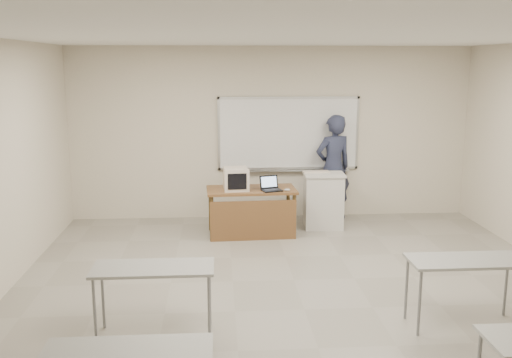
{
  "coord_description": "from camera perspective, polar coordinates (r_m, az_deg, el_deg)",
  "views": [
    {
      "loc": [
        -0.95,
        -5.91,
        2.71
      ],
      "look_at": [
        -0.39,
        2.2,
        1.05
      ],
      "focal_mm": 40.0,
      "sensor_mm": 36.0,
      "label": 1
    }
  ],
  "objects": [
    {
      "name": "mouse",
      "position": [
        8.9,
        3.14,
        -1.09
      ],
      "size": [
        0.11,
        0.08,
        0.04
      ],
      "primitive_type": "ellipsoid",
      "rotation": [
        0.0,
        0.0,
        -0.24
      ],
      "color": "#B2B6BB",
      "rests_on": "instructor_desk"
    },
    {
      "name": "floor",
      "position": [
        6.57,
        4.86,
        -12.91
      ],
      "size": [
        7.0,
        8.0,
        0.01
      ],
      "primitive_type": "cube",
      "color": "gray",
      "rests_on": "ground"
    },
    {
      "name": "keyboard",
      "position": [
        9.5,
        6.02,
        0.72
      ],
      "size": [
        0.44,
        0.17,
        0.02
      ],
      "primitive_type": "cube",
      "rotation": [
        0.0,
        0.0,
        0.07
      ],
      "color": "beige",
      "rests_on": "podium"
    },
    {
      "name": "whiteboard",
      "position": [
        10.03,
        3.27,
        4.47
      ],
      "size": [
        2.48,
        0.1,
        1.31
      ],
      "color": "white",
      "rests_on": "floor"
    },
    {
      "name": "laptop",
      "position": [
        8.94,
        1.58,
        -0.79
      ],
      "size": [
        0.3,
        0.28,
        0.22
      ],
      "rotation": [
        0.0,
        0.0,
        0.29
      ],
      "color": "black",
      "rests_on": "instructor_desk"
    },
    {
      "name": "student_desks",
      "position": [
        5.08,
        7.34,
        -12.22
      ],
      "size": [
        4.4,
        2.2,
        0.73
      ],
      "color": "gray",
      "rests_on": "floor"
    },
    {
      "name": "instructor_desk",
      "position": [
        8.99,
        -0.43,
        -2.44
      ],
      "size": [
        1.41,
        0.7,
        0.75
      ],
      "rotation": [
        0.0,
        0.0,
        0.04
      ],
      "color": "brown",
      "rests_on": "floor"
    },
    {
      "name": "presenter",
      "position": [
        10.05,
        7.72,
        1.17
      ],
      "size": [
        0.77,
        0.62,
        1.84
      ],
      "primitive_type": "imported",
      "rotation": [
        0.0,
        0.0,
        3.45
      ],
      "color": "black",
      "rests_on": "floor"
    },
    {
      "name": "crt_monitor",
      "position": [
        8.96,
        -2.05,
        0.02
      ],
      "size": [
        0.38,
        0.43,
        0.36
      ],
      "rotation": [
        0.0,
        0.0,
        0.07
      ],
      "color": "beige",
      "rests_on": "instructor_desk"
    },
    {
      "name": "podium",
      "position": [
        9.54,
        6.76,
        -2.15
      ],
      "size": [
        0.66,
        0.49,
        0.93
      ],
      "rotation": [
        0.0,
        0.0,
        -0.04
      ],
      "color": "beige",
      "rests_on": "floor"
    }
  ]
}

